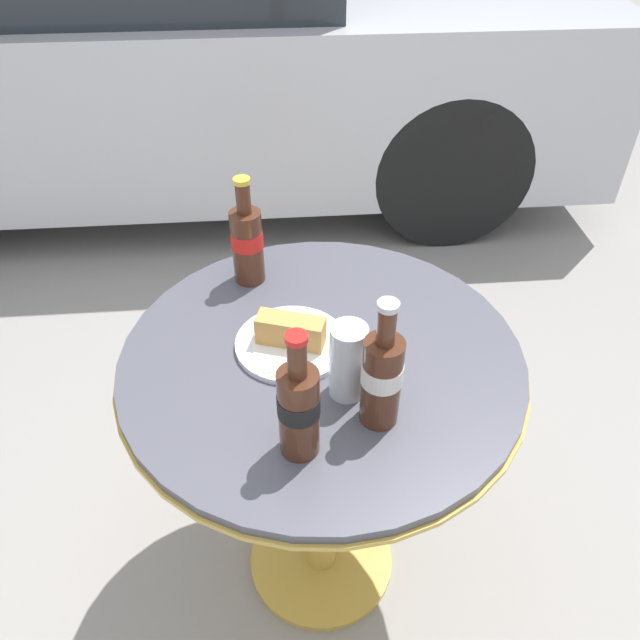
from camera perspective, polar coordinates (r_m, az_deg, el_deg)
The scene contains 8 objects.
ground_plane at distance 1.80m, azimuth 0.11°, elevation -21.11°, with size 30.00×30.00×0.00m, color gray.
bistro_table at distance 1.30m, azimuth 0.14°, elevation -8.29°, with size 0.78×0.78×0.77m.
cola_bottle_left at distance 1.32m, azimuth -6.68°, elevation 7.11°, with size 0.07×0.07×0.24m.
cola_bottle_right at distance 0.96m, azimuth -1.96°, elevation -8.02°, with size 0.07×0.07×0.24m.
cola_bottle_center at distance 1.00m, azimuth 5.68°, elevation -5.15°, with size 0.07×0.07×0.25m.
drinking_glass at distance 1.07m, azimuth 2.57°, elevation -4.04°, with size 0.06×0.06×0.15m.
lunch_plate_near at distance 1.18m, azimuth -2.67°, elevation -1.73°, with size 0.21×0.21×0.07m.
parked_car at distance 3.33m, azimuth -14.12°, elevation 23.65°, with size 3.88×1.71×1.45m.
Camera 1 is at (-0.07, -0.85, 1.58)m, focal length 35.00 mm.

